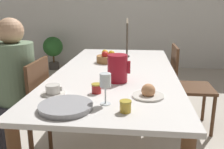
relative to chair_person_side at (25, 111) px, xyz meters
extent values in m
plane|color=beige|center=(0.68, 0.33, -0.48)|extent=(20.00, 20.00, 0.00)
cube|color=white|center=(0.68, 3.56, 0.82)|extent=(10.00, 0.06, 2.60)
cube|color=silver|center=(0.68, 0.33, 0.24)|extent=(0.98, 2.07, 0.03)
cylinder|color=brown|center=(0.25, 1.30, -0.13)|extent=(0.07, 0.07, 0.71)
cylinder|color=brown|center=(1.11, 1.30, -0.13)|extent=(0.07, 0.07, 0.71)
cylinder|color=#51331E|center=(-0.25, 0.18, -0.26)|extent=(0.04, 0.04, 0.43)
cylinder|color=#51331E|center=(0.12, 0.18, -0.26)|extent=(0.04, 0.04, 0.43)
cube|color=#51331E|center=(-0.07, 0.00, -0.04)|extent=(0.42, 0.42, 0.03)
cube|color=#51331E|center=(0.13, 0.00, 0.19)|extent=(0.03, 0.39, 0.42)
cylinder|color=#51331E|center=(1.62, 1.01, -0.26)|extent=(0.04, 0.04, 0.43)
cylinder|color=#51331E|center=(1.62, 0.64, -0.26)|extent=(0.04, 0.04, 0.43)
cylinder|color=#51331E|center=(1.25, 1.01, -0.26)|extent=(0.04, 0.04, 0.43)
cylinder|color=#51331E|center=(1.25, 0.64, -0.26)|extent=(0.04, 0.04, 0.43)
cube|color=#51331E|center=(1.43, 0.82, -0.04)|extent=(0.42, 0.42, 0.03)
cube|color=#51331E|center=(1.24, 0.82, 0.19)|extent=(0.03, 0.39, 0.42)
cylinder|color=#33333D|center=(-0.21, 0.08, -0.25)|extent=(0.09, 0.09, 0.46)
cube|color=#33333D|center=(-0.14, 0.00, 0.02)|extent=(0.30, 0.34, 0.11)
cylinder|color=slate|center=(-0.05, 0.00, 0.30)|extent=(0.30, 0.30, 0.46)
sphere|color=tan|center=(-0.05, 0.00, 0.62)|extent=(0.19, 0.19, 0.19)
cylinder|color=tan|center=(-0.15, 0.21, 0.41)|extent=(0.25, 0.06, 0.20)
cylinder|color=#A31423|center=(0.72, 0.01, 0.36)|extent=(0.14, 0.14, 0.20)
cube|color=#A31423|center=(0.80, 0.01, 0.37)|extent=(0.02, 0.02, 0.09)
cone|color=#A31423|center=(0.66, 0.01, 0.44)|extent=(0.04, 0.04, 0.04)
cylinder|color=white|center=(0.69, -0.43, 0.26)|extent=(0.06, 0.06, 0.00)
cylinder|color=white|center=(0.69, -0.43, 0.31)|extent=(0.01, 0.01, 0.10)
cylinder|color=white|center=(0.69, -0.43, 0.40)|extent=(0.06, 0.06, 0.07)
cylinder|color=silver|center=(0.35, -0.30, 0.26)|extent=(0.15, 0.15, 0.01)
cylinder|color=silver|center=(0.35, -0.30, 0.29)|extent=(0.09, 0.09, 0.05)
cube|color=silver|center=(0.40, -0.30, 0.30)|extent=(0.01, 0.01, 0.03)
cylinder|color=#9E9EA3|center=(0.49, -0.52, 0.27)|extent=(0.28, 0.28, 0.02)
cylinder|color=#9E9EA3|center=(0.49, -0.52, 0.28)|extent=(0.29, 0.29, 0.01)
cylinder|color=silver|center=(0.93, -0.28, 0.26)|extent=(0.19, 0.19, 0.01)
sphere|color=tan|center=(0.93, -0.28, 0.30)|extent=(0.08, 0.08, 0.08)
cylinder|color=gold|center=(0.81, -0.52, 0.29)|extent=(0.06, 0.06, 0.06)
cylinder|color=gold|center=(0.81, -0.52, 0.32)|extent=(0.06, 0.06, 0.01)
cylinder|color=#A81E1E|center=(0.61, -0.25, 0.29)|extent=(0.06, 0.06, 0.06)
cylinder|color=gold|center=(0.61, -0.25, 0.32)|extent=(0.06, 0.06, 0.01)
cylinder|color=#9E6B3D|center=(0.57, 0.63, 0.29)|extent=(0.20, 0.20, 0.07)
sphere|color=gold|center=(0.61, 0.63, 0.35)|extent=(0.06, 0.06, 0.06)
sphere|color=gold|center=(0.54, 0.66, 0.35)|extent=(0.06, 0.06, 0.06)
sphere|color=red|center=(0.55, 0.58, 0.35)|extent=(0.06, 0.06, 0.06)
cylinder|color=#4C4238|center=(0.74, 0.92, 0.27)|extent=(0.06, 0.06, 0.01)
cylinder|color=#4C4238|center=(0.74, 0.92, 0.44)|extent=(0.02, 0.02, 0.34)
cylinder|color=beige|center=(0.74, 0.92, 0.64)|extent=(0.02, 0.02, 0.05)
cylinder|color=#4C4742|center=(-0.86, 3.14, -0.41)|extent=(0.20, 0.20, 0.14)
cylinder|color=brown|center=(-0.86, 3.14, -0.26)|extent=(0.04, 0.04, 0.16)
sphere|color=#2D6B2D|center=(-0.86, 3.14, -0.01)|extent=(0.40, 0.40, 0.40)
camera|label=1|loc=(0.87, -1.71, 0.79)|focal=40.00mm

